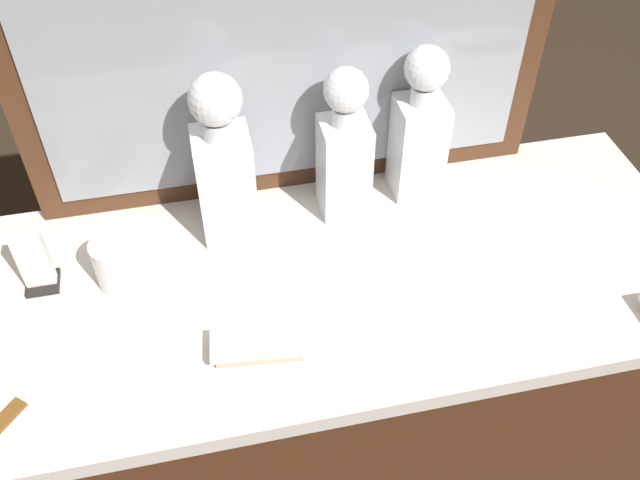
# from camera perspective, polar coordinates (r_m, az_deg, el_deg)

# --- Properties ---
(dresser) EXTENTS (1.27, 0.51, 0.88)m
(dresser) POSITION_cam_1_polar(r_m,az_deg,el_deg) (1.47, 0.00, -14.44)
(dresser) COLOR #472816
(dresser) RESTS_ON ground_plane
(crystal_decanter_right) EXTENTS (0.09, 0.09, 0.30)m
(crystal_decanter_right) POSITION_cam_1_polar(r_m,az_deg,el_deg) (1.13, -7.78, 5.41)
(crystal_decanter_right) COLOR white
(crystal_decanter_right) RESTS_ON dresser
(crystal_decanter_left) EXTENTS (0.08, 0.08, 0.28)m
(crystal_decanter_left) POSITION_cam_1_polar(r_m,az_deg,el_deg) (1.22, 8.02, 8.34)
(crystal_decanter_left) COLOR white
(crystal_decanter_left) RESTS_ON dresser
(crystal_decanter_far_right) EXTENTS (0.08, 0.08, 0.27)m
(crystal_decanter_far_right) POSITION_cam_1_polar(r_m,az_deg,el_deg) (1.17, 1.98, 6.77)
(crystal_decanter_far_right) COLOR white
(crystal_decanter_far_right) RESTS_ON dresser
(crystal_tumbler_front) EXTENTS (0.07, 0.07, 0.08)m
(crystal_tumbler_front) POSITION_cam_1_polar(r_m,az_deg,el_deg) (1.13, -16.03, -1.88)
(crystal_tumbler_front) COLOR white
(crystal_tumbler_front) RESTS_ON dresser
(silver_brush_far_left) EXTENTS (0.14, 0.07, 0.02)m
(silver_brush_far_left) POSITION_cam_1_polar(r_m,az_deg,el_deg) (1.02, -5.00, -8.55)
(silver_brush_far_left) COLOR #B7A88C
(silver_brush_far_left) RESTS_ON dresser
(napkin_holder) EXTENTS (0.05, 0.05, 0.11)m
(napkin_holder) POSITION_cam_1_polar(r_m,az_deg,el_deg) (1.16, -22.11, -1.85)
(napkin_holder) COLOR black
(napkin_holder) RESTS_ON dresser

